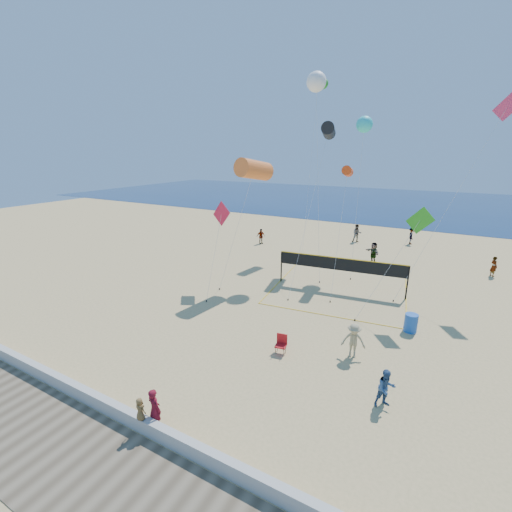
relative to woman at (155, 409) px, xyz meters
The scene contains 25 objects.
ground 2.83m from the woman, 81.41° to the left, with size 120.00×120.00×0.00m, color #D6B378.
ocean 64.68m from the woman, 89.64° to the left, with size 140.00×50.00×0.03m, color navy.
seawall 0.73m from the woman, 38.62° to the right, with size 32.00×0.30×0.60m, color beige.
boardwalk 2.49m from the woman, 80.13° to the right, with size 32.00×3.60×0.03m, color #74654F.
woman is the anchor object (origin of this frame).
toddler 0.52m from the woman, 123.73° to the right, with size 0.41×0.27×0.84m, color brown.
bystander_a 8.66m from the woman, 36.44° to the left, with size 0.77×0.60×1.58m, color #32537F.
bystander_b 9.37m from the woman, 57.34° to the left, with size 1.12×0.65×1.74m, color tan.
far_person_0 25.95m from the woman, 109.71° to the left, with size 0.95×0.40×1.63m, color gray.
far_person_1 23.64m from the woman, 82.56° to the left, with size 1.73×0.55×1.87m, color gray.
far_person_2 27.29m from the woman, 63.72° to the left, with size 0.59×0.39×1.63m, color gray.
far_person_3 30.07m from the woman, 89.82° to the left, with size 0.94×0.73×1.94m, color gray.
far_person_4 32.48m from the woman, 80.42° to the left, with size 1.16×0.67×1.80m, color gray.
camp_chair 6.82m from the woman, 73.84° to the left, with size 0.60×0.71×1.08m.
trash_barrel 13.91m from the woman, 58.55° to the left, with size 0.69×0.69×1.03m, color blue.
volleyball_net 16.04m from the woman, 82.17° to the left, with size 9.90×9.77×2.40m.
kite_0 16.57m from the woman, 105.30° to the left, with size 2.35×4.18×9.15m.
kite_1 23.97m from the woman, 92.91° to the left, with size 1.63×10.58×11.78m.
kite_2 20.11m from the woman, 85.62° to the left, with size 1.32×6.15×8.57m.
kite_3 14.40m from the woman, 114.07° to the left, with size 1.81×3.35×6.27m.
kite_4 16.11m from the woman, 63.93° to the left, with size 3.39×2.66×6.64m.
kite_5 25.23m from the woman, 63.41° to the left, with size 5.44×5.68×13.02m.
kite_6 24.66m from the woman, 95.29° to the left, with size 3.39×4.89×15.32m.
kite_7 25.03m from the woman, 86.18° to the left, with size 1.66×5.04×12.20m.
kite_8 30.63m from the woman, 98.28° to the left, with size 2.02×7.17×16.38m.
Camera 1 is at (7.51, -9.65, 9.53)m, focal length 24.00 mm.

